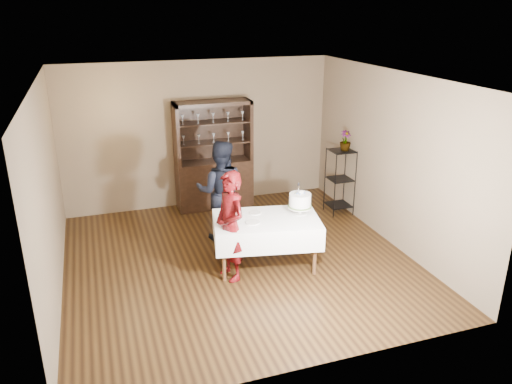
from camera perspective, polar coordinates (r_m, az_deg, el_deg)
floor at (r=7.57m, az=-1.97°, el=-7.81°), size 5.00×5.00×0.00m
ceiling at (r=6.72m, az=-2.25°, el=12.89°), size 5.00×5.00×0.00m
back_wall at (r=9.36m, az=-6.52°, el=6.55°), size 5.00×0.02×2.70m
wall_left at (r=6.80m, az=-22.72°, el=-0.38°), size 0.02×5.00×2.70m
wall_right at (r=8.07m, az=15.21°, el=3.66°), size 0.02×5.00×2.70m
china_hutch at (r=9.36m, az=-4.82°, el=2.24°), size 1.40×0.48×2.00m
plant_etagere at (r=9.14m, az=9.58°, el=1.48°), size 0.42×0.42×1.20m
cake_table at (r=7.18m, az=1.18°, el=-4.34°), size 1.65×1.20×0.75m
woman at (r=6.80m, az=-2.96°, el=-3.93°), size 0.51×0.65×1.56m
man at (r=7.96m, az=-4.04°, el=0.12°), size 0.96×0.86×1.65m
cake at (r=7.23m, az=5.05°, el=-1.06°), size 0.35×0.35×0.49m
plate_near at (r=6.97m, az=-0.39°, el=-3.49°), size 0.21×0.21×0.01m
plate_far at (r=7.28m, az=-0.13°, el=-2.38°), size 0.19×0.19×0.01m
potted_plant at (r=8.95m, az=10.17°, el=5.79°), size 0.22×0.22×0.35m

